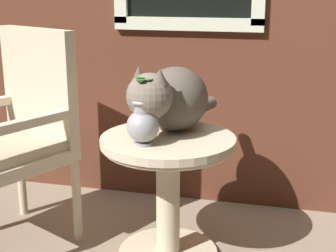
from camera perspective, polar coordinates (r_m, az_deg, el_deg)
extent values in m
cube|color=beige|center=(2.78, 2.21, 11.49)|extent=(0.82, 0.03, 0.07)
cylinder|color=beige|center=(2.32, 0.00, -8.27)|extent=(0.11, 0.11, 0.52)
cylinder|color=beige|center=(2.22, 0.00, -1.67)|extent=(0.60, 0.60, 0.03)
torus|color=beige|center=(2.23, 0.00, -2.35)|extent=(0.58, 0.58, 0.02)
cylinder|color=beige|center=(2.89, -16.32, -5.72)|extent=(0.04, 0.04, 0.42)
cylinder|color=beige|center=(2.54, -10.30, -8.34)|extent=(0.04, 0.04, 0.42)
cube|color=beige|center=(2.51, -18.06, -3.33)|extent=(0.68, 0.68, 0.06)
cube|color=#BBA98B|center=(2.49, -18.16, -2.13)|extent=(0.62, 0.62, 0.05)
cube|color=beige|center=(2.55, -14.44, 4.47)|extent=(0.49, 0.27, 0.56)
cube|color=beige|center=(2.26, -15.35, 0.42)|extent=(0.25, 0.44, 0.04)
ellipsoid|color=brown|center=(2.29, 0.87, 3.11)|extent=(0.38, 0.39, 0.29)
sphere|color=#76695D|center=(2.11, -2.11, 3.40)|extent=(0.20, 0.20, 0.20)
cone|color=brown|center=(2.12, -3.36, 5.91)|extent=(0.06, 0.06, 0.07)
cone|color=brown|center=(2.06, -0.88, 5.64)|extent=(0.06, 0.06, 0.07)
cylinder|color=brown|center=(2.49, 3.46, 2.07)|extent=(0.15, 0.29, 0.06)
cylinder|color=#99999E|center=(2.11, -2.84, -1.97)|extent=(0.08, 0.08, 0.01)
ellipsoid|color=#99999E|center=(2.09, -2.86, -0.02)|extent=(0.14, 0.14, 0.14)
cylinder|color=#99999E|center=(2.07, -2.89, 2.07)|extent=(0.08, 0.08, 0.05)
torus|color=#99999E|center=(2.06, -2.90, 2.78)|extent=(0.10, 0.10, 0.02)
cylinder|color=#387533|center=(2.05, -2.63, 3.95)|extent=(0.03, 0.01, 0.09)
cone|color=#387533|center=(2.04, -2.35, 5.13)|extent=(0.04, 0.04, 0.02)
cylinder|color=#387533|center=(2.05, -3.02, 3.91)|extent=(0.01, 0.02, 0.09)
cone|color=#387533|center=(2.03, -3.13, 5.06)|extent=(0.04, 0.04, 0.02)
cylinder|color=#387533|center=(2.06, -3.04, 4.05)|extent=(0.02, 0.02, 0.09)
cone|color=#387533|center=(2.06, -3.17, 5.33)|extent=(0.04, 0.04, 0.02)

